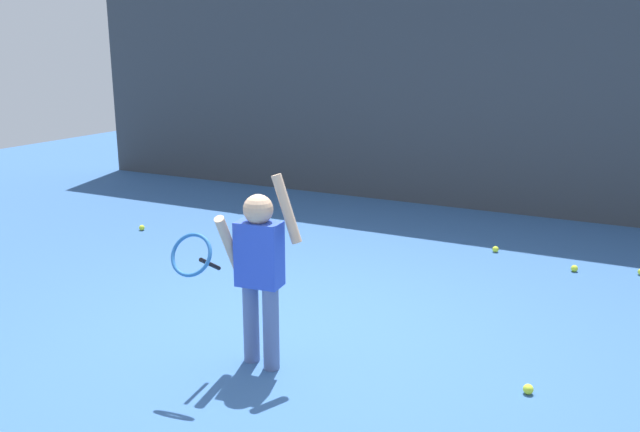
{
  "coord_description": "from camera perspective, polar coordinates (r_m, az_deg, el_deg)",
  "views": [
    {
      "loc": [
        2.34,
        -4.21,
        2.16
      ],
      "look_at": [
        0.02,
        0.29,
        0.85
      ],
      "focal_mm": 37.82,
      "sensor_mm": 36.0,
      "label": 1
    }
  ],
  "objects": [
    {
      "name": "fence_post_0",
      "position": [
        12.07,
        -16.46,
        13.08
      ],
      "size": [
        0.09,
        0.09,
        3.97
      ],
      "primitive_type": "cylinder",
      "color": "slate",
      "rests_on": "ground"
    },
    {
      "name": "tennis_ball_3",
      "position": [
        4.59,
        17.21,
        -13.82
      ],
      "size": [
        0.07,
        0.07,
        0.07
      ],
      "primitive_type": "sphere",
      "color": "#CCE033",
      "rests_on": "ground"
    },
    {
      "name": "tennis_ball_4",
      "position": [
        8.25,
        -14.84,
        -0.96
      ],
      "size": [
        0.07,
        0.07,
        0.07
      ],
      "primitive_type": "sphere",
      "color": "#CCE033",
      "rests_on": "ground"
    },
    {
      "name": "ground_plane",
      "position": [
        5.28,
        -1.62,
        -9.66
      ],
      "size": [
        20.0,
        20.0,
        0.0
      ],
      "primitive_type": "plane",
      "color": "#335B93"
    },
    {
      "name": "back_fence_windscreen",
      "position": [
        9.03,
        12.57,
        12.56
      ],
      "size": [
        12.18,
        0.08,
        3.82
      ],
      "primitive_type": "cube",
      "color": "#383D42",
      "rests_on": "ground"
    },
    {
      "name": "fence_post_1",
      "position": [
        10.26,
        -3.98,
        13.47
      ],
      "size": [
        0.09,
        0.09,
        3.97
      ],
      "primitive_type": "cylinder",
      "color": "slate",
      "rests_on": "ground"
    },
    {
      "name": "fence_post_2",
      "position": [
        9.09,
        12.7,
        13.03
      ],
      "size": [
        0.09,
        0.09,
        3.97
      ],
      "primitive_type": "cylinder",
      "color": "slate",
      "rests_on": "ground"
    },
    {
      "name": "tennis_ball_5",
      "position": [
        7.39,
        14.63,
        -2.74
      ],
      "size": [
        0.07,
        0.07,
        0.07
      ],
      "primitive_type": "sphere",
      "color": "#CCE033",
      "rests_on": "ground"
    },
    {
      "name": "tennis_player",
      "position": [
        4.5,
        -5.37,
        -4.16
      ],
      "size": [
        0.67,
        0.62,
        1.35
      ],
      "rotation": [
        0.0,
        0.0,
        0.11
      ],
      "color": "slate",
      "rests_on": "ground"
    },
    {
      "name": "tennis_ball_0",
      "position": [
        7.0,
        20.73,
        -4.17
      ],
      "size": [
        0.07,
        0.07,
        0.07
      ],
      "primitive_type": "sphere",
      "color": "#CCE033",
      "rests_on": "ground"
    }
  ]
}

